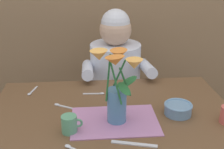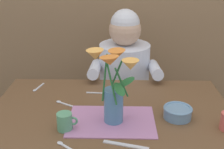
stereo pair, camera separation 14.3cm
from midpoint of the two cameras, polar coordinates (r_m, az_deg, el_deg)
dining_table at (r=1.52m, az=2.53°, el=-10.50°), size 1.20×0.80×0.74m
seated_person at (r=2.10m, az=4.28°, el=-3.18°), size 0.45×0.47×1.14m
striped_placemat at (r=1.39m, az=2.89°, el=-8.99°), size 0.40×0.28×0.00m
flower_vase at (r=1.30m, az=3.42°, el=-2.30°), size 0.25×0.23×0.35m
ceramic_bowl at (r=1.46m, az=15.27°, el=-7.04°), size 0.14×0.14×0.06m
dinner_knife at (r=1.24m, az=6.07°, el=-13.43°), size 0.19×0.07×0.00m
tea_cup at (r=1.32m, az=-5.93°, el=-9.06°), size 0.09×0.07×0.08m
spoon_0 at (r=1.74m, az=-11.92°, el=-2.69°), size 0.05×0.12×0.01m
spoon_1 at (r=1.55m, az=-6.87°, el=-5.53°), size 0.11×0.07×0.01m
spoon_2 at (r=1.24m, az=-5.81°, el=-13.51°), size 0.10×0.09×0.01m
spoon_3 at (r=1.65m, az=0.24°, el=-3.61°), size 0.12×0.02×0.01m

